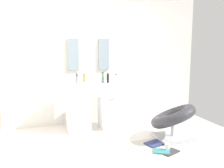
# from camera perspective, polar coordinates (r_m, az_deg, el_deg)

# --- Properties ---
(ground_plane) EXTENTS (4.80, 3.60, 0.04)m
(ground_plane) POSITION_cam_1_polar(r_m,az_deg,el_deg) (3.67, 0.44, -16.54)
(ground_plane) COLOR silver
(rear_partition) EXTENTS (4.80, 0.10, 2.60)m
(rear_partition) POSITION_cam_1_polar(r_m,az_deg,el_deg) (4.92, -5.65, 5.82)
(rear_partition) COLOR silver
(rear_partition) RESTS_ON ground_plane
(pedestal_sink_left) EXTENTS (0.47, 0.47, 0.99)m
(pedestal_sink_left) POSITION_cam_1_polar(r_m,az_deg,el_deg) (4.51, -8.07, -5.05)
(pedestal_sink_left) COLOR white
(pedestal_sink_left) RESTS_ON ground_plane
(pedestal_sink_right) EXTENTS (0.47, 0.47, 0.99)m
(pedestal_sink_right) POSITION_cam_1_polar(r_m,az_deg,el_deg) (4.65, -0.44, -4.53)
(pedestal_sink_right) COLOR white
(pedestal_sink_right) RESTS_ON ground_plane
(vanity_mirror_left) EXTENTS (0.22, 0.03, 0.62)m
(vanity_mirror_left) POSITION_cam_1_polar(r_m,az_deg,el_deg) (4.79, -9.17, 6.90)
(vanity_mirror_left) COLOR #8C9EA8
(vanity_mirror_right) EXTENTS (0.22, 0.03, 0.62)m
(vanity_mirror_right) POSITION_cam_1_polar(r_m,az_deg,el_deg) (4.92, -1.92, 7.05)
(vanity_mirror_right) COLOR #8C9EA8
(lounge_chair) EXTENTS (1.10, 1.10, 0.65)m
(lounge_chair) POSITION_cam_1_polar(r_m,az_deg,el_deg) (4.21, 14.19, -8.05)
(lounge_chair) COLOR #B7BABF
(lounge_chair) RESTS_ON ground_plane
(area_rug) EXTENTS (0.94, 0.87, 0.01)m
(area_rug) POSITION_cam_1_polar(r_m,az_deg,el_deg) (3.84, 10.58, -15.12)
(area_rug) COLOR beige
(area_rug) RESTS_ON ground_plane
(magazine_teal) EXTENTS (0.29, 0.26, 0.02)m
(magazine_teal) POSITION_cam_1_polar(r_m,az_deg,el_deg) (3.76, 11.64, -15.39)
(magazine_teal) COLOR teal
(magazine_teal) RESTS_ON area_rug
(magazine_charcoal) EXTENTS (0.32, 0.25, 0.02)m
(magazine_charcoal) POSITION_cam_1_polar(r_m,az_deg,el_deg) (3.78, 13.60, -15.39)
(magazine_charcoal) COLOR #38383D
(magazine_charcoal) RESTS_ON area_rug
(magazine_navy) EXTENTS (0.34, 0.29, 0.02)m
(magazine_navy) POSITION_cam_1_polar(r_m,az_deg,el_deg) (4.02, 10.06, -13.69)
(magazine_navy) COLOR navy
(magazine_navy) RESTS_ON area_rug
(coffee_mug) EXTENTS (0.07, 0.07, 0.10)m
(coffee_mug) POSITION_cam_1_polar(r_m,az_deg,el_deg) (3.83, 12.92, -14.35)
(coffee_mug) COLOR white
(coffee_mug) RESTS_ON area_rug
(soap_bottle_grey) EXTENTS (0.06, 0.06, 0.17)m
(soap_bottle_grey) POSITION_cam_1_polar(r_m,az_deg,el_deg) (4.29, -8.23, 0.94)
(soap_bottle_grey) COLOR #99999E
(soap_bottle_grey) RESTS_ON pedestal_sink_left
(soap_bottle_black) EXTENTS (0.04, 0.04, 0.19)m
(soap_bottle_black) POSITION_cam_1_polar(r_m,az_deg,el_deg) (4.44, -0.98, 1.38)
(soap_bottle_black) COLOR black
(soap_bottle_black) RESTS_ON pedestal_sink_right
(soap_bottle_clear) EXTENTS (0.05, 0.05, 0.17)m
(soap_bottle_clear) POSITION_cam_1_polar(r_m,az_deg,el_deg) (4.58, -8.40, 1.39)
(soap_bottle_clear) COLOR silver
(soap_bottle_clear) RESTS_ON pedestal_sink_left
(soap_bottle_white) EXTENTS (0.04, 0.04, 0.16)m
(soap_bottle_white) POSITION_cam_1_polar(r_m,az_deg,el_deg) (4.44, 0.95, 1.25)
(soap_bottle_white) COLOR white
(soap_bottle_white) RESTS_ON pedestal_sink_right
(soap_bottle_amber) EXTENTS (0.04, 0.04, 0.17)m
(soap_bottle_amber) POSITION_cam_1_polar(r_m,az_deg,el_deg) (4.53, -6.60, 1.34)
(soap_bottle_amber) COLOR #C68C38
(soap_bottle_amber) RESTS_ON pedestal_sink_left
(soap_bottle_green) EXTENTS (0.05, 0.05, 0.20)m
(soap_bottle_green) POSITION_cam_1_polar(r_m,az_deg,el_deg) (4.49, -2.19, 1.53)
(soap_bottle_green) COLOR #59996B
(soap_bottle_green) RESTS_ON pedestal_sink_right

